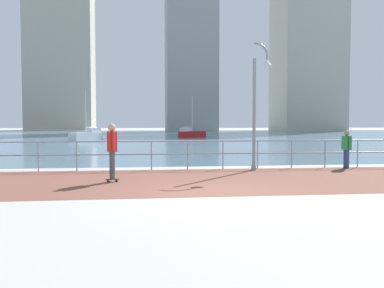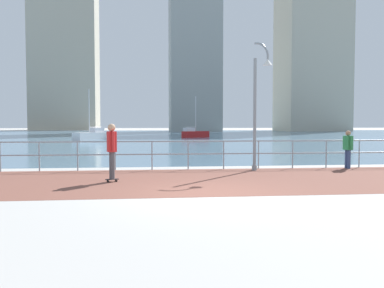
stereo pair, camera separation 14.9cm
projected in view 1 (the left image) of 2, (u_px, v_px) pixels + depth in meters
name	position (u px, v px, depth m)	size (l,w,h in m)	color
ground	(158.00, 138.00, 50.05)	(220.00, 220.00, 0.00)	#ADAAA5
brick_paving	(198.00, 180.00, 12.82)	(28.00, 6.01, 0.01)	brown
harbor_water	(155.00, 135.00, 60.43)	(180.00, 88.00, 0.00)	slate
waterfront_railing	(188.00, 149.00, 15.76)	(25.25, 0.06, 1.13)	#8C99A3
lamppost	(258.00, 100.00, 15.25)	(0.64, 0.68, 4.83)	gray
skateboarder	(112.00, 147.00, 12.33)	(0.41, 0.55, 1.78)	black
bystander	(347.00, 146.00, 16.16)	(0.28, 0.56, 1.51)	#384C7A
sailboat_ivory	(87.00, 135.00, 43.45)	(3.28, 3.81, 5.43)	white
sailboat_yellow	(192.00, 134.00, 51.63)	(3.73, 3.08, 5.25)	#B21E1E
tower_steel	(191.00, 33.00, 89.89)	(10.99, 10.47, 45.20)	#939993
tower_beige	(308.00, 32.00, 95.59)	(14.41, 13.37, 48.44)	#B2AD99
tower_brick	(60.00, 55.00, 109.73)	(17.28, 10.89, 42.09)	#B2AD99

